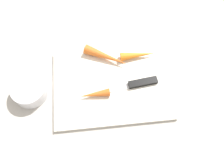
# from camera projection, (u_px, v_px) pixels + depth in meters

# --- Properties ---
(ground_plane) EXTENTS (1.40, 1.40, 0.00)m
(ground_plane) POSITION_uv_depth(u_px,v_px,m) (112.00, 86.00, 0.74)
(ground_plane) COLOR #ADA8A0
(cutting_board) EXTENTS (0.36, 0.26, 0.01)m
(cutting_board) POSITION_uv_depth(u_px,v_px,m) (112.00, 85.00, 0.73)
(cutting_board) COLOR silver
(cutting_board) RESTS_ON ground_plane
(knife) EXTENTS (0.20, 0.04, 0.01)m
(knife) POSITION_uv_depth(u_px,v_px,m) (139.00, 83.00, 0.72)
(knife) COLOR #B7B7BC
(knife) RESTS_ON cutting_board
(carrot_longest) EXTENTS (0.14, 0.10, 0.03)m
(carrot_longest) POSITION_uv_depth(u_px,v_px,m) (106.00, 56.00, 0.75)
(carrot_longest) COLOR orange
(carrot_longest) RESTS_ON cutting_board
(carrot_shortest) EXTENTS (0.09, 0.03, 0.02)m
(carrot_shortest) POSITION_uv_depth(u_px,v_px,m) (95.00, 94.00, 0.70)
(carrot_shortest) COLOR orange
(carrot_shortest) RESTS_ON cutting_board
(carrot_medium) EXTENTS (0.11, 0.03, 0.03)m
(carrot_medium) POSITION_uv_depth(u_px,v_px,m) (138.00, 55.00, 0.75)
(carrot_medium) COLOR orange
(carrot_medium) RESTS_ON cutting_board
(small_bowl) EXTENTS (0.10, 0.10, 0.05)m
(small_bowl) POSITION_uv_depth(u_px,v_px,m) (30.00, 90.00, 0.71)
(small_bowl) COLOR silver
(small_bowl) RESTS_ON ground_plane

